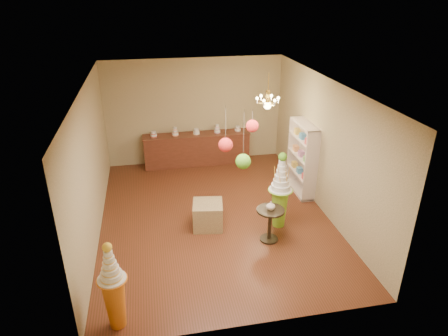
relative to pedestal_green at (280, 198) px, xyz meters
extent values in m
plane|color=#512716|center=(-1.30, 0.64, -0.67)|extent=(6.50, 6.50, 0.00)
plane|color=white|center=(-1.30, 0.64, 2.33)|extent=(6.50, 6.50, 0.00)
cube|color=tan|center=(-1.30, 3.89, 0.83)|extent=(5.00, 0.04, 3.00)
cube|color=tan|center=(-1.30, -2.61, 0.83)|extent=(5.00, 0.04, 3.00)
cube|color=tan|center=(-3.80, 0.64, 0.83)|extent=(0.04, 6.50, 3.00)
cube|color=tan|center=(1.20, 0.64, 0.83)|extent=(0.04, 6.50, 3.00)
cone|color=#80C22A|center=(0.00, 0.00, -0.24)|extent=(0.37, 0.37, 0.86)
cylinder|color=white|center=(0.00, 0.00, 0.20)|extent=(0.50, 0.50, 0.03)
cylinder|color=white|center=(0.00, 0.00, 0.27)|extent=(0.41, 0.41, 0.11)
cylinder|color=white|center=(0.00, 0.00, 0.38)|extent=(0.33, 0.33, 0.11)
cylinder|color=white|center=(0.00, 0.00, 0.49)|extent=(0.27, 0.27, 0.11)
cylinder|color=white|center=(0.00, 0.00, 0.60)|extent=(0.22, 0.22, 0.11)
cylinder|color=white|center=(0.00, 0.00, 0.71)|extent=(0.18, 0.18, 0.11)
cylinder|color=white|center=(0.00, 0.00, 0.82)|extent=(0.15, 0.15, 0.11)
sphere|color=#519720|center=(0.00, 0.00, 0.95)|extent=(0.18, 0.18, 0.18)
cone|color=orange|center=(-3.31, -2.21, -0.24)|extent=(0.39, 0.39, 0.87)
cylinder|color=white|center=(-3.31, -2.21, 0.22)|extent=(0.47, 0.47, 0.03)
cylinder|color=white|center=(-3.31, -2.21, 0.28)|extent=(0.35, 0.35, 0.10)
cylinder|color=white|center=(-3.31, -2.21, 0.37)|extent=(0.28, 0.28, 0.10)
cylinder|color=white|center=(-3.31, -2.21, 0.47)|extent=(0.23, 0.23, 0.10)
cylinder|color=white|center=(-3.31, -2.21, 0.57)|extent=(0.18, 0.18, 0.10)
cylinder|color=white|center=(-3.31, -2.21, 0.66)|extent=(0.14, 0.14, 0.10)
sphere|color=yellow|center=(-3.31, -2.21, 0.77)|extent=(0.14, 0.14, 0.14)
cube|color=olive|center=(-1.51, 0.24, -0.39)|extent=(0.71, 0.71, 0.57)
cube|color=#55281B|center=(-1.30, 3.61, -0.22)|extent=(3.00, 0.50, 0.90)
cube|color=#55281B|center=(-1.30, 3.61, 0.23)|extent=(3.04, 0.54, 0.03)
cylinder|color=white|center=(-2.50, 3.61, 0.33)|extent=(0.18, 0.18, 0.16)
cylinder|color=white|center=(-1.90, 3.61, 0.37)|extent=(0.18, 0.18, 0.24)
cylinder|color=white|center=(-1.30, 3.61, 0.33)|extent=(0.18, 0.18, 0.16)
cylinder|color=white|center=(-0.70, 3.61, 0.37)|extent=(0.18, 0.18, 0.24)
cylinder|color=white|center=(-0.10, 3.61, 0.33)|extent=(0.18, 0.18, 0.16)
cube|color=beige|center=(1.18, 1.44, 0.23)|extent=(0.04, 1.20, 1.80)
cube|color=beige|center=(1.02, 1.44, -0.17)|extent=(0.30, 1.14, 0.03)
cube|color=beige|center=(1.02, 1.44, 0.28)|extent=(0.30, 1.14, 0.03)
cube|color=beige|center=(1.02, 1.44, 0.73)|extent=(0.30, 1.14, 0.03)
cylinder|color=black|center=(-0.36, -0.49, -0.66)|extent=(0.47, 0.47, 0.04)
cylinder|color=black|center=(-0.36, -0.49, -0.32)|extent=(0.09, 0.09, 0.70)
cylinder|color=black|center=(-0.36, -0.49, 0.03)|extent=(0.71, 0.71, 0.04)
imported|color=beige|center=(-0.36, -0.49, 0.14)|extent=(0.20, 0.20, 0.19)
cylinder|color=#473E33|center=(-1.34, -0.84, 1.98)|extent=(0.01, 0.01, 0.70)
sphere|color=red|center=(-1.34, -0.84, 1.63)|extent=(0.25, 0.25, 0.25)
cylinder|color=#473E33|center=(-1.10, -1.11, 1.87)|extent=(0.01, 0.01, 0.90)
sphere|color=#519720|center=(-1.10, -1.11, 1.42)|extent=(0.26, 0.26, 0.26)
cylinder|color=#473E33|center=(-0.95, -1.09, 2.18)|extent=(0.01, 0.01, 0.30)
sphere|color=red|center=(-0.95, -1.09, 2.03)|extent=(0.21, 0.21, 0.21)
cylinder|color=gold|center=(0.12, 1.56, 2.08)|extent=(0.02, 0.02, 0.50)
cylinder|color=gold|center=(0.12, 1.56, 1.78)|extent=(0.10, 0.10, 0.30)
sphere|color=#FDDF8B|center=(0.12, 1.56, 1.58)|extent=(0.18, 0.18, 0.18)
camera|label=1|loc=(-2.58, -7.04, 4.12)|focal=32.00mm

